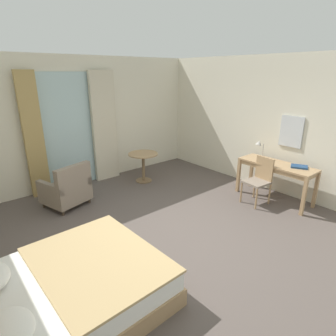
% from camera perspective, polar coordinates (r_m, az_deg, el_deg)
% --- Properties ---
extents(ground, '(6.57, 6.84, 0.10)m').
position_cam_1_polar(ground, '(4.67, 0.29, -14.14)').
color(ground, '#564C47').
extents(wall_back, '(6.17, 0.12, 2.85)m').
position_cam_1_polar(wall_back, '(6.72, -17.69, 8.92)').
color(wall_back, silver).
rests_on(wall_back, ground).
extents(wall_right, '(0.12, 6.44, 2.85)m').
position_cam_1_polar(wall_right, '(6.40, 21.59, 8.01)').
color(wall_right, silver).
rests_on(wall_right, ground).
extents(balcony_glass_door, '(1.14, 0.02, 2.51)m').
position_cam_1_polar(balcony_glass_door, '(6.59, -19.35, 7.03)').
color(balcony_glass_door, silver).
rests_on(balcony_glass_door, ground).
extents(curtain_panel_left, '(0.37, 0.10, 2.55)m').
position_cam_1_polar(curtain_panel_left, '(6.26, -25.73, 5.79)').
color(curtain_panel_left, tan).
rests_on(curtain_panel_left, ground).
extents(curtain_panel_right, '(0.60, 0.10, 2.55)m').
position_cam_1_polar(curtain_panel_right, '(6.81, -12.85, 8.14)').
color(curtain_panel_right, beige).
rests_on(curtain_panel_right, ground).
extents(bed, '(2.01, 1.71, 1.04)m').
position_cam_1_polar(bed, '(3.47, -20.13, -22.49)').
color(bed, tan).
rests_on(bed, ground).
extents(writing_desk, '(0.54, 1.50, 0.77)m').
position_cam_1_polar(writing_desk, '(6.01, 21.26, -0.00)').
color(writing_desk, tan).
rests_on(writing_desk, ground).
extents(desk_chair, '(0.48, 0.46, 0.93)m').
position_cam_1_polar(desk_chair, '(5.81, 18.17, -1.96)').
color(desk_chair, gray).
rests_on(desk_chair, ground).
extents(desk_lamp, '(0.28, 0.17, 0.43)m').
position_cam_1_polar(desk_lamp, '(6.06, 18.17, 4.44)').
color(desk_lamp, '#B7B2A8').
rests_on(desk_lamp, writing_desk).
extents(closed_book, '(0.33, 0.36, 0.03)m').
position_cam_1_polar(closed_book, '(5.90, 25.19, 0.25)').
color(closed_book, navy).
rests_on(closed_book, writing_desk).
extents(armchair_by_window, '(0.92, 0.89, 0.88)m').
position_cam_1_polar(armchair_by_window, '(5.77, -19.90, -4.14)').
color(armchair_by_window, gray).
rests_on(armchair_by_window, ground).
extents(round_cafe_table, '(0.70, 0.70, 0.69)m').
position_cam_1_polar(round_cafe_table, '(6.64, -5.07, 1.52)').
color(round_cafe_table, tan).
rests_on(round_cafe_table, ground).
extents(wall_mirror, '(0.02, 0.47, 0.63)m').
position_cam_1_polar(wall_mirror, '(6.19, 23.84, 6.81)').
color(wall_mirror, silver).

